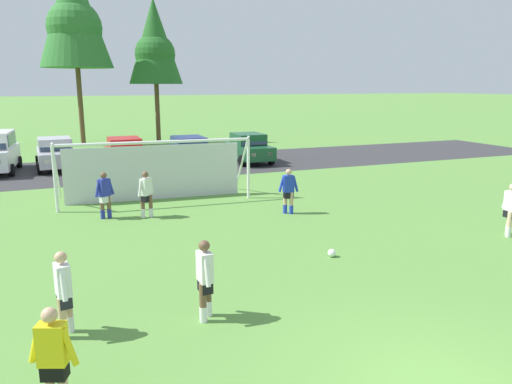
{
  "coord_description": "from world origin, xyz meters",
  "views": [
    {
      "loc": [
        -4.98,
        -5.0,
        4.57
      ],
      "look_at": [
        -0.12,
        7.16,
        1.66
      ],
      "focal_mm": 33.97,
      "sensor_mm": 36.0,
      "label": 1
    }
  ],
  "objects": [
    {
      "name": "player_trailing_back",
      "position": [
        2.41,
        10.33,
        0.82
      ],
      "size": [
        0.72,
        0.31,
        1.64
      ],
      "color": "tan",
      "rests_on": "ground"
    },
    {
      "name": "soccer_ball",
      "position": [
        1.55,
        5.79,
        0.11
      ],
      "size": [
        0.22,
        0.22,
        0.22
      ],
      "color": "white",
      "rests_on": "ground"
    },
    {
      "name": "soccer_goal",
      "position": [
        -1.65,
        14.18,
        1.29
      ],
      "size": [
        7.53,
        2.41,
        2.57
      ],
      "color": "white",
      "rests_on": "ground"
    },
    {
      "name": "referee",
      "position": [
        -5.34,
        1.62,
        0.82
      ],
      "size": [
        0.68,
        0.43,
        1.64
      ],
      "color": "tan",
      "rests_on": "ground"
    },
    {
      "name": "parking_lot_strip",
      "position": [
        0.0,
        22.48,
        0.0
      ],
      "size": [
        52.0,
        8.4,
        0.01
      ],
      "primitive_type": "cube",
      "color": "#333335",
      "rests_on": "ground"
    },
    {
      "name": "parked_car_slot_center_left",
      "position": [
        -1.84,
        22.24,
        0.88
      ],
      "size": [
        2.05,
        4.2,
        1.72
      ],
      "color": "red",
      "rests_on": "ground"
    },
    {
      "name": "ground_plane",
      "position": [
        0.0,
        15.0,
        0.0
      ],
      "size": [
        400.0,
        400.0,
        0.0
      ],
      "primitive_type": "plane",
      "color": "#598C3D"
    },
    {
      "name": "parked_car_slot_center_right",
      "position": [
        5.35,
        21.98,
        0.88
      ],
      "size": [
        2.07,
        4.22,
        1.72
      ],
      "color": "#194C2D",
      "rests_on": "ground"
    },
    {
      "name": "tree_mid_left",
      "position": [
        2.25,
        34.27,
        7.64
      ],
      "size": [
        4.16,
        4.16,
        11.11
      ],
      "color": "brown",
      "rests_on": "ground"
    },
    {
      "name": "player_striker_near",
      "position": [
        -2.61,
        3.63,
        0.82
      ],
      "size": [
        0.31,
        0.74,
        1.64
      ],
      "color": "brown",
      "rests_on": "ground"
    },
    {
      "name": "parked_car_slot_center",
      "position": [
        1.6,
        21.53,
        0.88
      ],
      "size": [
        2.05,
        4.2,
        1.72
      ],
      "color": "navy",
      "rests_on": "ground"
    },
    {
      "name": "player_winger_left",
      "position": [
        -5.19,
        3.97,
        0.82
      ],
      "size": [
        0.31,
        0.75,
        1.64
      ],
      "color": "tan",
      "rests_on": "ground"
    },
    {
      "name": "player_defender_far",
      "position": [
        7.59,
        5.42,
        0.82
      ],
      "size": [
        0.36,
        0.73,
        1.64
      ],
      "color": "beige",
      "rests_on": "ground"
    },
    {
      "name": "parked_car_slot_left",
      "position": [
        -5.41,
        23.67,
        0.88
      ],
      "size": [
        2.23,
        4.3,
        1.72
      ],
      "color": "#B2B2BC",
      "rests_on": "ground"
    },
    {
      "name": "player_winger_right",
      "position": [
        -3.78,
        12.11,
        0.82
      ],
      "size": [
        0.71,
        0.41,
        1.64
      ],
      "color": "brown",
      "rests_on": "ground"
    },
    {
      "name": "player_midfield_center",
      "position": [
        -2.43,
        11.71,
        0.82
      ],
      "size": [
        0.66,
        0.48,
        1.64
      ],
      "color": "brown",
      "rests_on": "ground"
    },
    {
      "name": "tree_left_edge",
      "position": [
        -3.52,
        34.22,
        9.58
      ],
      "size": [
        5.22,
        5.22,
        13.92
      ],
      "color": "brown",
      "rests_on": "ground"
    }
  ]
}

